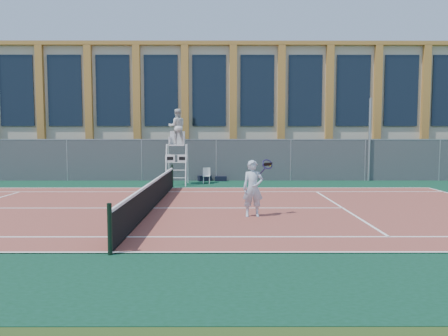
{
  "coord_description": "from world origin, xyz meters",
  "views": [
    {
      "loc": [
        2.36,
        -14.55,
        2.54
      ],
      "look_at": [
        2.4,
        3.0,
        1.15
      ],
      "focal_mm": 35.0,
      "sensor_mm": 36.0,
      "label": 1
    }
  ],
  "objects_px": {
    "umpire_chair": "(177,129)",
    "tennis_player": "(253,188)",
    "steel_pole": "(369,140)",
    "plastic_chair": "(207,174)"
  },
  "relations": [
    {
      "from": "steel_pole",
      "to": "umpire_chair",
      "type": "distance_m",
      "value": 10.23
    },
    {
      "from": "steel_pole",
      "to": "umpire_chair",
      "type": "height_order",
      "value": "steel_pole"
    },
    {
      "from": "umpire_chair",
      "to": "plastic_chair",
      "type": "bearing_deg",
      "value": 16.46
    },
    {
      "from": "plastic_chair",
      "to": "tennis_player",
      "type": "relative_size",
      "value": 0.46
    },
    {
      "from": "plastic_chair",
      "to": "tennis_player",
      "type": "bearing_deg",
      "value": -78.99
    },
    {
      "from": "steel_pole",
      "to": "umpire_chair",
      "type": "bearing_deg",
      "value": -170.71
    },
    {
      "from": "steel_pole",
      "to": "tennis_player",
      "type": "relative_size",
      "value": 2.56
    },
    {
      "from": "umpire_chair",
      "to": "tennis_player",
      "type": "bearing_deg",
      "value": -69.57
    },
    {
      "from": "steel_pole",
      "to": "plastic_chair",
      "type": "bearing_deg",
      "value": -171.93
    },
    {
      "from": "umpire_chair",
      "to": "plastic_chair",
      "type": "xyz_separation_m",
      "value": [
        1.44,
        0.42,
        -2.29
      ]
    }
  ]
}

